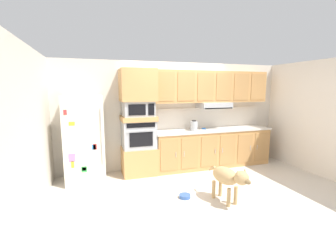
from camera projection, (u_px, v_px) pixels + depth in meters
name	position (u px, v px, depth m)	size (l,w,h in m)	color
ground_plane	(192.00, 180.00, 4.96)	(9.60, 9.60, 0.00)	beige
back_kitchen_wall	(175.00, 115.00, 5.81)	(6.20, 0.12, 2.50)	beige
side_panel_left	(36.00, 128.00, 3.92)	(0.12, 7.10, 2.50)	beige
side_panel_right	(303.00, 116.00, 5.61)	(0.12, 7.10, 2.50)	silver
refrigerator	(84.00, 139.00, 4.83)	(0.76, 0.73, 1.76)	silver
oven_base_cabinet	(139.00, 161.00, 5.33)	(0.74, 0.62, 0.60)	tan
built_in_oven	(139.00, 134.00, 5.23)	(0.70, 0.62, 0.60)	#A8AAAF
appliance_mid_shelf	(138.00, 118.00, 5.18)	(0.74, 0.62, 0.10)	tan
microwave	(138.00, 109.00, 5.14)	(0.64, 0.54, 0.32)	#A8AAAF
appliance_upper_cabinet	(138.00, 85.00, 5.07)	(0.74, 0.62, 0.68)	tan
lower_cabinet_run	(212.00, 148.00, 5.85)	(2.90, 0.63, 0.88)	tan
countertop_slab	(213.00, 130.00, 5.78)	(2.94, 0.64, 0.04)	beige
backsplash_panel	(208.00, 117.00, 6.01)	(2.94, 0.02, 0.50)	silver
upper_cabinet_with_hood	(212.00, 88.00, 5.74)	(2.90, 0.48, 0.88)	tan
screwdriver	(204.00, 129.00, 5.76)	(0.17, 0.17, 0.03)	blue
electric_kettle	(194.00, 126.00, 5.56)	(0.17, 0.17, 0.24)	#A8AAAF
dog	(228.00, 177.00, 3.92)	(0.39, 0.94, 0.66)	tan
dog_food_bowl	(185.00, 196.00, 4.17)	(0.20, 0.20, 0.06)	#3359A5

